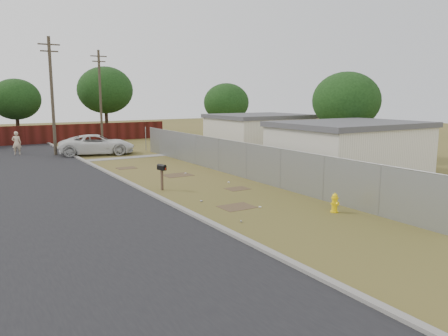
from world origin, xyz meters
TOP-DOWN VIEW (x-y plane):
  - ground at (0.00, 0.00)m, footprint 120.00×120.00m
  - street at (-6.76, 8.05)m, footprint 15.10×60.00m
  - chainlink_fence at (3.12, 1.03)m, footprint 0.10×27.06m
  - privacy_fence at (-6.00, 25.00)m, footprint 30.00×0.12m
  - utility_poles at (-3.67, 20.67)m, footprint 12.60×8.24m
  - houses at (9.70, 3.13)m, footprint 9.30×17.24m
  - horizon_trees at (0.84, 23.56)m, footprint 33.32×31.94m
  - fire_hydrant at (2.06, -7.73)m, footprint 0.36×0.36m
  - mailbox at (-2.12, -0.31)m, footprint 0.33×0.56m
  - pickup_truck at (-1.14, 14.53)m, footprint 6.21×4.06m
  - pedestrian at (-6.55, 17.72)m, footprint 0.75×0.58m
  - scattered_litter at (-0.22, -2.68)m, footprint 3.62×10.19m

SIDE VIEW (x-z plane):
  - ground at x=0.00m, z-range 0.00..0.00m
  - street at x=-6.76m, z-range -0.04..0.08m
  - scattered_litter at x=-0.22m, z-range 0.01..0.08m
  - fire_hydrant at x=2.06m, z-range -0.03..0.77m
  - pickup_truck at x=-1.14m, z-range 0.00..1.59m
  - chainlink_fence at x=3.12m, z-range -0.21..1.81m
  - privacy_fence at x=-6.00m, z-range 0.00..1.80m
  - pedestrian at x=-6.55m, z-range 0.00..1.84m
  - mailbox at x=-2.12m, z-range 0.37..1.66m
  - houses at x=9.70m, z-range 0.01..3.11m
  - horizon_trees at x=0.84m, z-range 0.74..8.52m
  - utility_poles at x=-3.67m, z-range 0.19..9.19m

